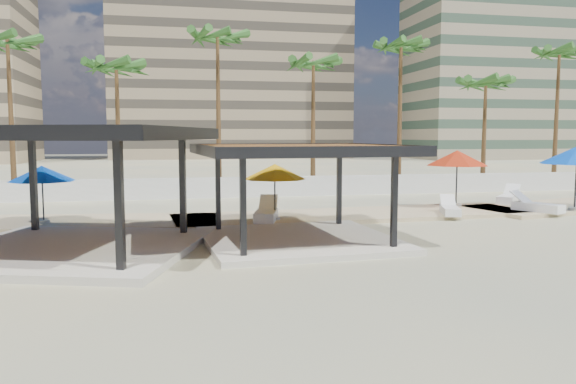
# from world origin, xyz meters

# --- Properties ---
(ground) EXTENTS (200.00, 200.00, 0.00)m
(ground) POSITION_xyz_m (0.00, 0.00, 0.00)
(ground) COLOR #C9B985
(ground) RESTS_ON ground
(promenade) EXTENTS (44.45, 7.97, 0.24)m
(promenade) POSITION_xyz_m (2.00, 7.67, 0.06)
(promenade) COLOR #C6B284
(promenade) RESTS_ON ground
(boundary_wall) EXTENTS (56.00, 0.30, 1.20)m
(boundary_wall) POSITION_xyz_m (0.00, 16.00, 0.60)
(boundary_wall) COLOR silver
(boundary_wall) RESTS_ON ground
(building_mid) EXTENTS (38.00, 16.00, 30.40)m
(building_mid) POSITION_xyz_m (4.00, 78.00, 14.27)
(building_mid) COLOR #847259
(building_mid) RESTS_ON ground
(building_east) EXTENTS (32.00, 15.00, 36.40)m
(building_east) POSITION_xyz_m (48.00, 66.00, 17.27)
(building_east) COLOR gray
(building_east) RESTS_ON ground
(pavilion_central) EXTENTS (6.96, 6.96, 3.32)m
(pavilion_central) POSITION_xyz_m (-1.82, 1.63, 1.98)
(pavilion_central) COLOR beige
(pavilion_central) RESTS_ON ground
(pavilion_west) EXTENTS (9.59, 9.59, 3.87)m
(pavilion_west) POSITION_xyz_m (-9.08, 1.41, 2.31)
(pavilion_west) COLOR beige
(pavilion_west) RESTS_ON ground
(umbrella_b) EXTENTS (3.07, 3.07, 2.28)m
(umbrella_b) POSITION_xyz_m (-1.85, 5.80, 2.14)
(umbrella_b) COLOR beige
(umbrella_b) RESTS_ON promenade
(umbrella_c) EXTENTS (3.37, 3.37, 2.73)m
(umbrella_c) POSITION_xyz_m (7.68, 8.40, 2.52)
(umbrella_c) COLOR beige
(umbrella_c) RESTS_ON promenade
(umbrella_f) EXTENTS (3.27, 3.27, 2.26)m
(umbrella_f) POSITION_xyz_m (-10.97, 6.86, 2.12)
(umbrella_f) COLOR beige
(umbrella_f) RESTS_ON promenade
(lounger_a) EXTENTS (1.40, 2.56, 0.92)m
(lounger_a) POSITION_xyz_m (-2.20, 5.85, 0.40)
(lounger_a) COLOR white
(lounger_a) RESTS_ON promenade
(lounger_b) EXTENTS (1.32, 2.16, 0.78)m
(lounger_b) POSITION_xyz_m (6.00, 5.84, 0.37)
(lounger_b) COLOR white
(lounger_b) RESTS_ON promenade
(lounger_c) EXTENTS (1.69, 2.44, 0.89)m
(lounger_c) POSITION_xyz_m (10.32, 5.85, 0.39)
(lounger_c) COLOR white
(lounger_c) RESTS_ON promenade
(lounger_d) EXTENTS (2.19, 2.20, 0.89)m
(lounger_d) POSITION_xyz_m (11.10, 9.22, 0.39)
(lounger_d) COLOR white
(lounger_d) RESTS_ON promenade
(palm_b) EXTENTS (3.00, 3.00, 9.78)m
(palm_b) POSITION_xyz_m (-15.00, 18.70, 8.59)
(palm_b) COLOR brown
(palm_b) RESTS_ON ground
(palm_c) EXTENTS (3.00, 3.00, 8.45)m
(palm_c) POSITION_xyz_m (-9.00, 18.10, 7.33)
(palm_c) COLOR brown
(palm_c) RESTS_ON ground
(palm_d) EXTENTS (3.00, 3.00, 10.51)m
(palm_d) POSITION_xyz_m (-3.00, 18.90, 9.27)
(palm_d) COLOR brown
(palm_d) RESTS_ON ground
(palm_e) EXTENTS (3.00, 3.00, 8.98)m
(palm_e) POSITION_xyz_m (3.00, 18.40, 7.84)
(palm_e) COLOR brown
(palm_e) RESTS_ON ground
(palm_f) EXTENTS (3.00, 3.00, 10.30)m
(palm_f) POSITION_xyz_m (9.00, 18.60, 9.07)
(palm_f) COLOR brown
(palm_f) RESTS_ON ground
(palm_g) EXTENTS (3.00, 3.00, 7.97)m
(palm_g) POSITION_xyz_m (15.00, 18.20, 6.88)
(palm_g) COLOR brown
(palm_g) RESTS_ON ground
(palm_h) EXTENTS (3.00, 3.00, 10.27)m
(palm_h) POSITION_xyz_m (21.00, 18.80, 9.04)
(palm_h) COLOR brown
(palm_h) RESTS_ON ground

